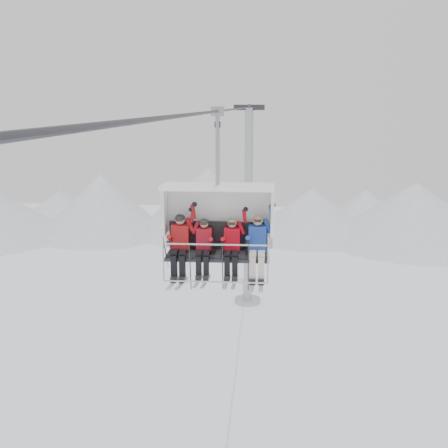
# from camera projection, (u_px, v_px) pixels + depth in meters

# --- Properties ---
(ridgeline) EXTENTS (72.00, 21.00, 7.00)m
(ridgeline) POSITION_uv_depth(u_px,v_px,m) (239.00, 210.00, 58.07)
(ridgeline) COLOR silver
(ridgeline) RESTS_ON ground
(lift_tower_right) EXTENTS (2.00, 1.80, 13.48)m
(lift_tower_right) POSITION_uv_depth(u_px,v_px,m) (248.00, 221.00, 37.79)
(lift_tower_right) COLOR #A0A2A7
(lift_tower_right) RESTS_ON ground
(haul_cable) EXTENTS (0.06, 50.00, 0.06)m
(haul_cable) POSITION_uv_depth(u_px,v_px,m) (224.00, 110.00, 14.77)
(haul_cable) COLOR #2C2C31
(haul_cable) RESTS_ON lift_tower_left
(chairlift_carrier) EXTENTS (2.64, 1.17, 3.98)m
(chairlift_carrier) POSITION_uv_depth(u_px,v_px,m) (218.00, 220.00, 13.47)
(chairlift_carrier) COLOR black
(chairlift_carrier) RESTS_ON haul_cable
(skier_far_left) EXTENTS (0.42, 1.69, 1.65)m
(skier_far_left) POSITION_uv_depth(u_px,v_px,m) (180.00, 243.00, 13.34)
(skier_far_left) COLOR #A71416
(skier_far_left) RESTS_ON chairlift_carrier
(skier_center_left) EXTENTS (0.37, 1.69, 1.50)m
(skier_center_left) POSITION_uv_depth(u_px,v_px,m) (204.00, 246.00, 13.29)
(skier_center_left) COLOR #A41120
(skier_center_left) RESTS_ON chairlift_carrier
(skier_center_right) EXTENTS (0.38, 1.69, 1.53)m
(skier_center_right) POSITION_uv_depth(u_px,v_px,m) (232.00, 246.00, 13.25)
(skier_center_right) COLOR #BD0817
(skier_center_right) RESTS_ON chairlift_carrier
(skier_far_right) EXTENTS (0.42, 1.69, 1.66)m
(skier_far_right) POSITION_uv_depth(u_px,v_px,m) (257.00, 245.00, 13.20)
(skier_far_right) COLOR #1E3FA2
(skier_far_right) RESTS_ON chairlift_carrier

